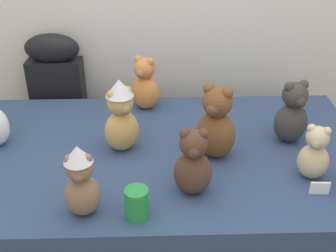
{
  "coord_description": "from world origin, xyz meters",
  "views": [
    {
      "loc": [
        -0.05,
        -1.27,
        1.79
      ],
      "look_at": [
        0.0,
        0.25,
        0.89
      ],
      "focal_mm": 47.25,
      "sensor_mm": 36.0,
      "label": 1
    }
  ],
  "objects_px": {
    "teddy_bear_chestnut": "(216,124)",
    "teddy_bear_charcoal": "(292,114)",
    "instrument_case": "(63,125)",
    "party_cup_green": "(137,203)",
    "display_table": "(168,220)",
    "teddy_bear_mocha": "(81,182)",
    "teddy_bear_honey": "(121,116)",
    "teddy_bear_sand": "(314,154)",
    "teddy_bear_cocoa": "(193,164)",
    "teddy_bear_ginger": "(145,85)"
  },
  "relations": [
    {
      "from": "teddy_bear_ginger",
      "to": "teddy_bear_chestnut",
      "type": "height_order",
      "value": "teddy_bear_chestnut"
    },
    {
      "from": "teddy_bear_honey",
      "to": "teddy_bear_sand",
      "type": "relative_size",
      "value": 1.41
    },
    {
      "from": "teddy_bear_cocoa",
      "to": "teddy_bear_chestnut",
      "type": "height_order",
      "value": "teddy_bear_chestnut"
    },
    {
      "from": "display_table",
      "to": "teddy_bear_charcoal",
      "type": "bearing_deg",
      "value": 7.0
    },
    {
      "from": "teddy_bear_honey",
      "to": "party_cup_green",
      "type": "relative_size",
      "value": 2.87
    },
    {
      "from": "teddy_bear_ginger",
      "to": "teddy_bear_mocha",
      "type": "distance_m",
      "value": 0.77
    },
    {
      "from": "teddy_bear_ginger",
      "to": "teddy_bear_sand",
      "type": "height_order",
      "value": "teddy_bear_ginger"
    },
    {
      "from": "teddy_bear_honey",
      "to": "teddy_bear_mocha",
      "type": "relative_size",
      "value": 1.17
    },
    {
      "from": "teddy_bear_sand",
      "to": "teddy_bear_chestnut",
      "type": "bearing_deg",
      "value": -179.16
    },
    {
      "from": "display_table",
      "to": "teddy_bear_chestnut",
      "type": "height_order",
      "value": "teddy_bear_chestnut"
    },
    {
      "from": "instrument_case",
      "to": "display_table",
      "type": "bearing_deg",
      "value": -44.46
    },
    {
      "from": "teddy_bear_chestnut",
      "to": "teddy_bear_sand",
      "type": "distance_m",
      "value": 0.38
    },
    {
      "from": "teddy_bear_honey",
      "to": "teddy_bear_ginger",
      "type": "bearing_deg",
      "value": 46.63
    },
    {
      "from": "display_table",
      "to": "teddy_bear_chestnut",
      "type": "xyz_separation_m",
      "value": [
        0.19,
        -0.04,
        0.53
      ]
    },
    {
      "from": "display_table",
      "to": "instrument_case",
      "type": "relative_size",
      "value": 1.56
    },
    {
      "from": "teddy_bear_mocha",
      "to": "teddy_bear_sand",
      "type": "relative_size",
      "value": 1.2
    },
    {
      "from": "instrument_case",
      "to": "teddy_bear_honey",
      "type": "distance_m",
      "value": 0.8
    },
    {
      "from": "teddy_bear_ginger",
      "to": "teddy_bear_mocha",
      "type": "xyz_separation_m",
      "value": [
        -0.2,
        -0.75,
        0.01
      ]
    },
    {
      "from": "teddy_bear_charcoal",
      "to": "teddy_bear_mocha",
      "type": "bearing_deg",
      "value": -166.37
    },
    {
      "from": "display_table",
      "to": "teddy_bear_sand",
      "type": "height_order",
      "value": "teddy_bear_sand"
    },
    {
      "from": "teddy_bear_mocha",
      "to": "teddy_bear_charcoal",
      "type": "bearing_deg",
      "value": 25.81
    },
    {
      "from": "teddy_bear_cocoa",
      "to": "teddy_bear_honey",
      "type": "xyz_separation_m",
      "value": [
        -0.27,
        0.29,
        0.03
      ]
    },
    {
      "from": "instrument_case",
      "to": "teddy_bear_chestnut",
      "type": "distance_m",
      "value": 1.07
    },
    {
      "from": "instrument_case",
      "to": "teddy_bear_ginger",
      "type": "xyz_separation_m",
      "value": [
        0.47,
        -0.23,
        0.35
      ]
    },
    {
      "from": "teddy_bear_cocoa",
      "to": "party_cup_green",
      "type": "xyz_separation_m",
      "value": [
        -0.19,
        -0.12,
        -0.07
      ]
    },
    {
      "from": "teddy_bear_chestnut",
      "to": "teddy_bear_mocha",
      "type": "relative_size",
      "value": 1.16
    },
    {
      "from": "instrument_case",
      "to": "teddy_bear_chestnut",
      "type": "xyz_separation_m",
      "value": [
        0.75,
        -0.65,
        0.37
      ]
    },
    {
      "from": "display_table",
      "to": "teddy_bear_honey",
      "type": "bearing_deg",
      "value": 172.9
    },
    {
      "from": "teddy_bear_sand",
      "to": "party_cup_green",
      "type": "relative_size",
      "value": 2.04
    },
    {
      "from": "display_table",
      "to": "teddy_bear_cocoa",
      "type": "xyz_separation_m",
      "value": [
        0.08,
        -0.27,
        0.51
      ]
    },
    {
      "from": "teddy_bear_honey",
      "to": "teddy_bear_charcoal",
      "type": "relative_size",
      "value": 1.13
    },
    {
      "from": "display_table",
      "to": "instrument_case",
      "type": "bearing_deg",
      "value": 132.68
    },
    {
      "from": "teddy_bear_cocoa",
      "to": "party_cup_green",
      "type": "bearing_deg",
      "value": -143.63
    },
    {
      "from": "instrument_case",
      "to": "party_cup_green",
      "type": "relative_size",
      "value": 9.69
    },
    {
      "from": "teddy_bear_ginger",
      "to": "teddy_bear_charcoal",
      "type": "xyz_separation_m",
      "value": [
        0.61,
        -0.32,
        0.01
      ]
    },
    {
      "from": "display_table",
      "to": "party_cup_green",
      "type": "relative_size",
      "value": 15.08
    },
    {
      "from": "display_table",
      "to": "party_cup_green",
      "type": "xyz_separation_m",
      "value": [
        -0.12,
        -0.39,
        0.44
      ]
    },
    {
      "from": "teddy_bear_cocoa",
      "to": "teddy_bear_sand",
      "type": "bearing_deg",
      "value": 13.99
    },
    {
      "from": "teddy_bear_honey",
      "to": "teddy_bear_charcoal",
      "type": "xyz_separation_m",
      "value": [
        0.7,
        0.04,
        -0.02
      ]
    },
    {
      "from": "teddy_bear_ginger",
      "to": "teddy_bear_sand",
      "type": "relative_size",
      "value": 1.18
    },
    {
      "from": "display_table",
      "to": "teddy_bear_sand",
      "type": "xyz_separation_m",
      "value": [
        0.53,
        -0.19,
        0.49
      ]
    },
    {
      "from": "teddy_bear_sand",
      "to": "instrument_case",
      "type": "bearing_deg",
      "value": 168.68
    },
    {
      "from": "instrument_case",
      "to": "teddy_bear_sand",
      "type": "distance_m",
      "value": 1.41
    },
    {
      "from": "teddy_bear_chestnut",
      "to": "teddy_bear_mocha",
      "type": "bearing_deg",
      "value": -115.94
    },
    {
      "from": "teddy_bear_chestnut",
      "to": "teddy_bear_cocoa",
      "type": "bearing_deg",
      "value": -85.28
    },
    {
      "from": "teddy_bear_charcoal",
      "to": "party_cup_green",
      "type": "relative_size",
      "value": 2.54
    },
    {
      "from": "display_table",
      "to": "teddy_bear_ginger",
      "type": "bearing_deg",
      "value": 104.23
    },
    {
      "from": "teddy_bear_chestnut",
      "to": "teddy_bear_charcoal",
      "type": "relative_size",
      "value": 1.12
    },
    {
      "from": "teddy_bear_chestnut",
      "to": "party_cup_green",
      "type": "height_order",
      "value": "teddy_bear_chestnut"
    },
    {
      "from": "party_cup_green",
      "to": "teddy_bear_ginger",
      "type": "bearing_deg",
      "value": 88.6
    }
  ]
}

